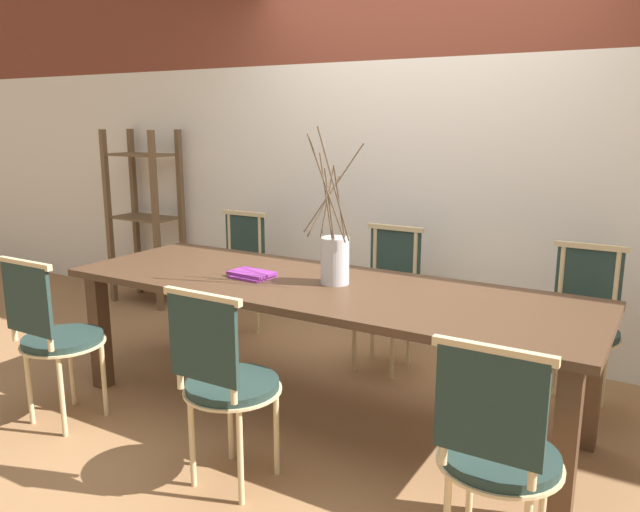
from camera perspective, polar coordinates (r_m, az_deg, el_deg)
name	(u,v)px	position (r m, az deg, el deg)	size (l,w,h in m)	color
ground_plane	(320,413)	(3.54, 0.00, -14.16)	(16.00, 16.00, 0.00)	#9E7047
wall_rear	(420,116)	(4.37, 9.15, 12.48)	(12.00, 0.06, 3.20)	white
dining_table	(320,299)	(3.30, 0.00, -3.99)	(2.84, 0.93, 0.74)	#4C3321
chair_near_leftend	(54,333)	(3.52, -23.14, -6.48)	(0.43, 0.43, 0.91)	#233833
chair_near_left	(226,378)	(2.73, -8.60, -11.00)	(0.43, 0.43, 0.91)	#233833
chair_near_center	(497,450)	(2.26, 15.84, -16.69)	(0.43, 0.43, 0.91)	#233833
chair_far_leftend	(235,269)	(4.63, -7.77, -1.15)	(0.43, 0.43, 0.91)	#233833
chair_far_left	(386,291)	(4.01, 6.06, -3.24)	(0.43, 0.43, 0.91)	#233833
chair_far_center	(581,321)	(3.71, 22.79, -5.50)	(0.43, 0.43, 0.91)	#233833
vase_centerpiece	(335,258)	(3.25, 1.36, -0.19)	(0.34, 0.34, 0.82)	silver
book_stack	(252,274)	(3.43, -6.22, -1.69)	(0.25, 0.19, 0.03)	#842D8C
shelving_rack	(145,218)	(5.60, -15.70, 3.35)	(0.61, 0.35, 1.50)	brown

